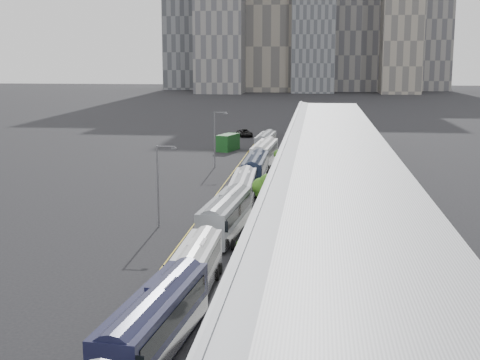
% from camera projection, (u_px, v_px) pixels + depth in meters
% --- Properties ---
extents(sidewalk, '(10.00, 170.00, 0.12)m').
position_uv_depth(sidewalk, '(298.00, 219.00, 69.75)').
color(sidewalk, gray).
rests_on(sidewalk, ground).
extents(lane_line, '(0.12, 160.00, 0.02)m').
position_uv_depth(lane_line, '(199.00, 217.00, 70.96)').
color(lane_line, gold).
rests_on(lane_line, ground).
extents(depot, '(12.45, 160.40, 7.20)m').
position_uv_depth(depot, '(338.00, 188.00, 68.67)').
color(depot, gray).
rests_on(depot, ground).
extents(bus_1, '(3.91, 13.29, 3.83)m').
position_uv_depth(bus_1, '(156.00, 328.00, 37.94)').
color(bus_1, black).
rests_on(bus_1, ground).
extents(bus_2, '(2.70, 12.02, 3.51)m').
position_uv_depth(bus_2, '(194.00, 274.00, 47.82)').
color(bus_2, silver).
rests_on(bus_2, ground).
extents(bus_3, '(3.63, 13.39, 3.87)m').
position_uv_depth(bus_3, '(226.00, 219.00, 63.35)').
color(bus_3, gray).
rests_on(bus_3, ground).
extents(bus_4, '(2.95, 12.26, 3.56)m').
position_uv_depth(bus_4, '(243.00, 191.00, 77.12)').
color(bus_4, silver).
rests_on(bus_4, ground).
extents(bus_5, '(2.88, 12.90, 3.77)m').
position_uv_depth(bus_5, '(256.00, 171.00, 90.31)').
color(bus_5, black).
rests_on(bus_5, ground).
extents(bus_6, '(3.40, 13.55, 3.93)m').
position_uv_depth(bus_6, '(264.00, 156.00, 103.45)').
color(bus_6, silver).
rests_on(bus_6, ground).
extents(bus_7, '(3.07, 12.24, 3.55)m').
position_uv_depth(bus_7, '(266.00, 144.00, 118.85)').
color(bus_7, gray).
rests_on(bus_7, ground).
extents(tree_1, '(1.33, 1.33, 3.91)m').
position_uv_depth(tree_1, '(250.00, 248.00, 48.39)').
color(tree_1, black).
rests_on(tree_1, ground).
extents(tree_2, '(2.45, 2.45, 4.79)m').
position_uv_depth(tree_2, '(266.00, 186.00, 69.28)').
color(tree_2, black).
rests_on(tree_2, ground).
extents(tree_3, '(1.68, 1.68, 4.28)m').
position_uv_depth(tree_3, '(282.00, 155.00, 92.43)').
color(tree_3, black).
rests_on(tree_3, ground).
extents(tree_4, '(1.43, 1.43, 3.53)m').
position_uv_depth(tree_4, '(291.00, 137.00, 119.34)').
color(tree_4, black).
rests_on(tree_4, ground).
extents(street_lamp_near, '(2.04, 0.22, 8.23)m').
position_uv_depth(street_lamp_near, '(160.00, 180.00, 66.13)').
color(street_lamp_near, '#59595E').
rests_on(street_lamp_near, ground).
extents(street_lamp_far, '(2.04, 0.22, 8.59)m').
position_uv_depth(street_lamp_far, '(216.00, 135.00, 102.01)').
color(street_lamp_far, '#59595E').
rests_on(street_lamp_far, ground).
extents(shipping_container, '(3.78, 6.06, 2.98)m').
position_uv_depth(shipping_container, '(228.00, 142.00, 121.25)').
color(shipping_container, '#134017').
rests_on(shipping_container, ground).
extents(suv, '(4.31, 6.10, 1.54)m').
position_uv_depth(suv, '(245.00, 133.00, 142.55)').
color(suv, black).
rests_on(suv, ground).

